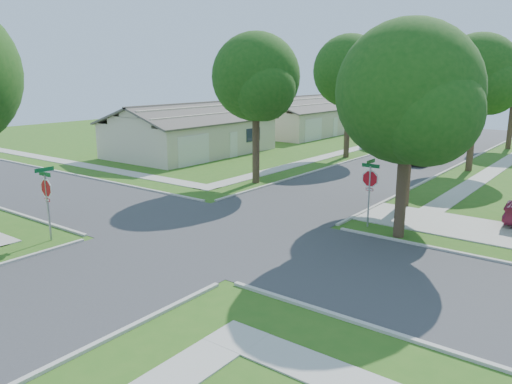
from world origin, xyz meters
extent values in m
plane|color=#2F5D19|center=(0.00, 0.00, 0.00)|extent=(100.00, 100.00, 0.00)
cube|color=#333335|center=(0.00, 0.00, 0.00)|extent=(7.00, 100.00, 0.02)
cube|color=#9E9B91|center=(6.10, 26.00, 0.02)|extent=(1.20, 40.00, 0.04)
cube|color=#9E9B91|center=(-6.10, 26.00, 0.02)|extent=(1.20, 40.00, 0.04)
cube|color=#9E9B91|center=(7.90, 7.10, 0.03)|extent=(8.80, 3.60, 0.05)
cube|color=gray|center=(-4.70, -4.70, 1.35)|extent=(0.06, 0.06, 2.70)
cylinder|color=white|center=(-4.70, -4.70, 2.15)|extent=(1.05, 0.02, 1.05)
cylinder|color=#B40C17|center=(-4.70, -4.70, 2.15)|extent=(0.90, 0.03, 0.90)
cube|color=#B40C17|center=(-4.70, -4.70, 1.68)|extent=(0.34, 0.03, 0.12)
cube|color=white|center=(-4.70, -4.70, 1.68)|extent=(0.30, 0.03, 0.08)
cube|color=#0C5426|center=(-4.70, -4.70, 2.72)|extent=(0.80, 0.02, 0.16)
cube|color=#0C5426|center=(-4.70, -4.70, 2.90)|extent=(0.02, 0.80, 0.16)
cube|color=gray|center=(4.70, 4.70, 1.35)|extent=(0.06, 0.06, 2.70)
cylinder|color=white|center=(4.70, 4.70, 2.15)|extent=(1.05, 0.02, 1.05)
cylinder|color=#B40C17|center=(4.70, 4.70, 2.15)|extent=(0.90, 0.03, 0.90)
cube|color=#B40C17|center=(4.70, 4.70, 1.68)|extent=(0.34, 0.03, 0.12)
cube|color=white|center=(4.70, 4.70, 1.68)|extent=(0.30, 0.03, 0.08)
cube|color=#0C5426|center=(4.70, 4.70, 2.72)|extent=(0.80, 0.02, 0.16)
cube|color=#0C5426|center=(4.70, 4.70, 2.90)|extent=(0.02, 0.80, 0.16)
cylinder|color=#38281C|center=(4.70, 9.00, 1.98)|extent=(0.44, 0.44, 3.95)
sphere|color=#164310|center=(4.70, 9.00, 5.88)|extent=(4.80, 4.80, 4.80)
sphere|color=#164310|center=(5.54, 8.52, 5.28)|extent=(3.46, 3.46, 3.46)
sphere|color=#164310|center=(3.98, 9.60, 5.40)|extent=(3.26, 3.26, 3.26)
cylinder|color=#38281C|center=(4.70, 21.00, 2.15)|extent=(0.44, 0.44, 4.30)
sphere|color=#164310|center=(4.70, 21.00, 6.51)|extent=(5.40, 5.40, 5.40)
sphere|color=#164310|center=(5.65, 20.46, 5.84)|extent=(3.89, 3.89, 3.89)
sphere|color=#164310|center=(3.89, 21.68, 5.97)|extent=(3.67, 3.67, 3.67)
cylinder|color=#38281C|center=(4.70, 34.00, 2.10)|extent=(0.44, 0.44, 4.20)
sphere|color=#164310|center=(3.95, 34.62, 5.72)|extent=(3.40, 3.40, 3.40)
cylinder|color=#38281C|center=(-4.70, 9.00, 2.12)|extent=(0.44, 0.44, 4.25)
sphere|color=#164310|center=(-4.70, 9.00, 6.37)|extent=(5.20, 5.20, 5.20)
sphere|color=#164310|center=(-3.79, 8.48, 5.72)|extent=(3.74, 3.74, 3.74)
sphere|color=#164310|center=(-5.48, 9.65, 5.85)|extent=(3.54, 3.54, 3.54)
cylinder|color=#38281C|center=(-4.70, 21.00, 2.22)|extent=(0.44, 0.44, 4.44)
sphere|color=#164310|center=(-4.70, 21.00, 6.76)|extent=(5.60, 5.60, 5.60)
sphere|color=#164310|center=(-3.72, 20.44, 6.06)|extent=(4.03, 4.03, 4.03)
sphere|color=#164310|center=(-5.54, 21.70, 6.20)|extent=(3.81, 3.81, 3.81)
cylinder|color=#38281C|center=(-4.70, 34.00, 1.95)|extent=(0.44, 0.44, 3.90)
sphere|color=#164310|center=(-4.70, 34.00, 5.74)|extent=(4.60, 4.60, 4.60)
sphere|color=#164310|center=(-3.90, 33.54, 5.16)|extent=(3.31, 3.31, 3.31)
sphere|color=#164310|center=(-5.39, 34.58, 5.28)|extent=(3.13, 3.13, 3.13)
cylinder|color=#38281C|center=(6.30, 4.20, 1.77)|extent=(0.44, 0.44, 3.54)
sphere|color=#164310|center=(6.30, 4.20, 5.86)|extent=(5.60, 5.60, 5.60)
sphere|color=#164310|center=(7.28, 3.64, 5.16)|extent=(4.03, 4.03, 4.03)
sphere|color=#164310|center=(5.46, 4.90, 5.30)|extent=(3.81, 3.81, 3.81)
cube|color=beige|center=(-16.00, 15.00, 1.40)|extent=(8.00, 13.00, 2.80)
cube|color=#49453F|center=(-14.00, 15.00, 3.45)|extent=(4.42, 13.60, 1.56)
cube|color=#49453F|center=(-18.00, 15.00, 3.45)|extent=(4.42, 13.60, 1.56)
cube|color=silver|center=(-11.97, 11.10, 1.10)|extent=(0.06, 3.20, 2.20)
cube|color=silver|center=(-11.97, 15.65, 1.00)|extent=(0.06, 0.90, 2.00)
cube|color=#1E2633|center=(-11.97, 18.25, 1.55)|extent=(0.06, 1.80, 1.10)
cube|color=beige|center=(-16.00, 32.00, 1.40)|extent=(8.00, 13.00, 2.80)
cube|color=#49453F|center=(-14.00, 32.00, 3.45)|extent=(4.42, 13.60, 1.56)
cube|color=#49453F|center=(-18.00, 32.00, 3.45)|extent=(4.42, 13.60, 1.56)
cube|color=silver|center=(-11.97, 28.10, 1.10)|extent=(0.06, 3.20, 2.20)
cube|color=silver|center=(-11.97, 32.65, 1.00)|extent=(0.06, 0.90, 2.00)
cube|color=#1E2633|center=(-11.97, 35.25, 1.55)|extent=(0.06, 1.80, 1.10)
imported|color=black|center=(1.20, 21.88, 0.70)|extent=(1.75, 4.13, 1.40)
imported|color=black|center=(-3.20, 42.40, 0.70)|extent=(2.44, 4.99, 1.40)
camera|label=1|loc=(13.42, -14.96, 6.55)|focal=35.00mm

